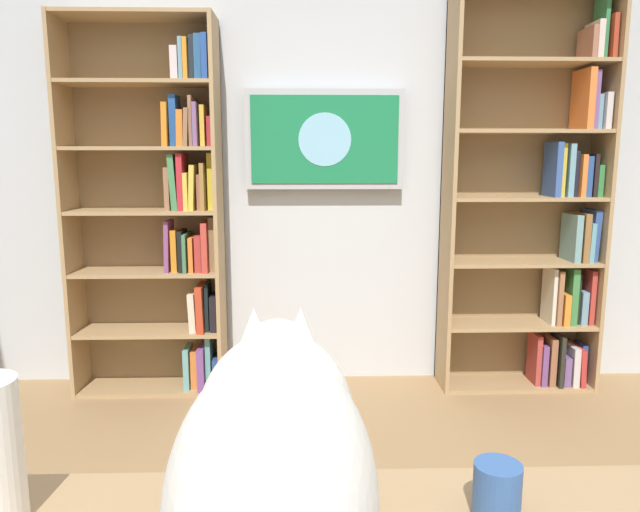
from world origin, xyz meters
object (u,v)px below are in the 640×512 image
object	(u,v)px
coffee_mug	(497,491)
bookshelf_right	(164,211)
cat	(274,465)
wall_mounted_tv	(325,140)
bookshelf_left	(541,213)

from	to	relation	value
coffee_mug	bookshelf_right	bearing A→B (deg)	-65.22
cat	coffee_mug	distance (m)	0.42
bookshelf_right	coffee_mug	distance (m)	2.65
wall_mounted_tv	cat	world-z (taller)	wall_mounted_tv
bookshelf_right	coffee_mug	size ratio (longest dim) A/B	21.78
bookshelf_right	coffee_mug	world-z (taller)	bookshelf_right
wall_mounted_tv	cat	size ratio (longest dim) A/B	1.45
cat	wall_mounted_tv	bearing A→B (deg)	-93.53
bookshelf_left	bookshelf_right	bearing A→B (deg)	0.07
bookshelf_left	cat	distance (m)	2.91
cat	coffee_mug	size ratio (longest dim) A/B	6.48
bookshelf_left	bookshelf_right	world-z (taller)	bookshelf_left
bookshelf_left	bookshelf_right	xyz separation A→B (m)	(2.14, 0.00, 0.02)
bookshelf_left	cat	xyz separation A→B (m)	(1.40, 2.55, -0.09)
cat	coffee_mug	xyz separation A→B (m)	(-0.36, -0.15, -0.14)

